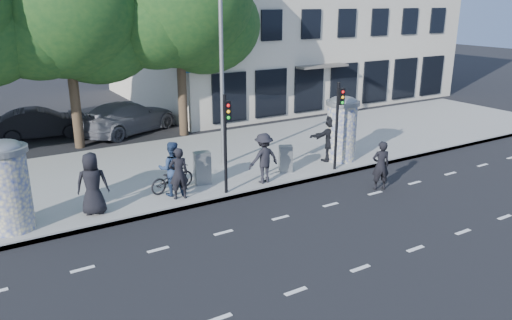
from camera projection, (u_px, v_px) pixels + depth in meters
ground at (308, 235)px, 14.36m from camera, size 120.00×120.00×0.00m
sidewalk at (197, 163)px, 20.44m from camera, size 40.00×8.00×0.15m
curb at (246, 194)px, 17.22m from camera, size 40.00×0.10×0.16m
lane_dash_near at (360, 268)px, 12.57m from camera, size 32.00×0.12×0.01m
lane_dash_far at (280, 218)px, 15.50m from camera, size 32.00×0.12×0.01m
ad_column_left at (7, 184)px, 13.99m from camera, size 1.36×1.36×2.65m
ad_column_right at (342, 127)px, 20.29m from camera, size 1.36×1.36×2.65m
traffic_pole_near at (226, 134)px, 16.47m from camera, size 0.22×0.31×3.40m
traffic_pole_far at (338, 117)px, 18.84m from camera, size 0.22×0.31×3.40m
street_lamp at (222, 47)px, 18.69m from camera, size 0.25×0.93×8.00m
tree_near_left at (65, 10)px, 21.11m from camera, size 6.80×6.80×8.97m
tree_center at (178, 4)px, 23.18m from camera, size 7.00×7.00×9.30m
building at (275, 7)px, 34.73m from camera, size 20.30×15.85×12.00m
ped_a at (92, 184)px, 15.16m from camera, size 1.10×0.89×1.96m
ped_b at (179, 174)px, 16.36m from camera, size 0.70×0.52×1.76m
ped_c at (172, 169)px, 16.67m from camera, size 1.09×0.97×1.86m
ped_d at (264, 158)px, 17.84m from camera, size 1.19×0.70×1.83m
ped_f at (331, 138)px, 20.27m from camera, size 1.88×0.87×1.95m
man_road at (381, 165)px, 17.60m from camera, size 0.76×0.64×1.78m
bicycle at (172, 178)px, 17.19m from camera, size 1.00×1.82×0.91m
cabinet_left at (202, 168)px, 17.81m from camera, size 0.62×0.49×1.18m
cabinet_right at (286, 159)px, 19.08m from camera, size 0.60×0.53×1.03m
car_mid at (41, 123)px, 24.35m from camera, size 1.98×4.56×1.46m
car_right at (128, 117)px, 25.25m from camera, size 4.38×5.97×1.61m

